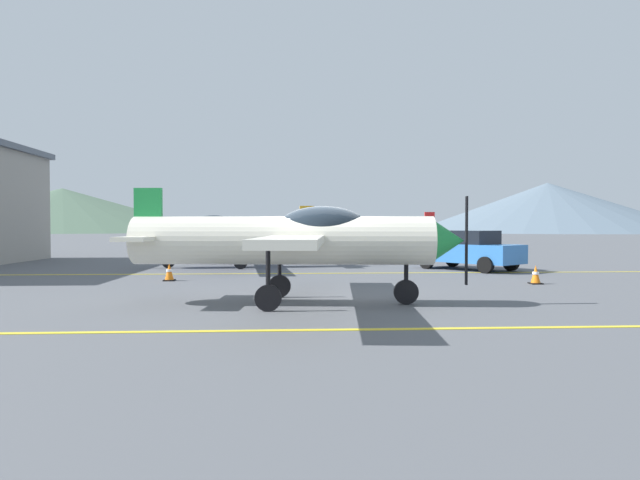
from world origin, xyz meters
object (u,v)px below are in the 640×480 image
object	(u,v)px
airplane_near	(296,239)
car_sedan	(467,249)
airplane_far	(377,230)
traffic_cone_front	(536,275)
airplane_mid	(228,233)
traffic_cone_side	(169,272)

from	to	relation	value
airplane_near	car_sedan	bearing A→B (deg)	52.39
airplane_far	traffic_cone_front	bearing A→B (deg)	-83.42
airplane_far	traffic_cone_front	size ratio (longest dim) A/B	15.24
car_sedan	traffic_cone_front	world-z (taller)	car_sedan
airplane_near	traffic_cone_front	distance (m)	8.54
airplane_near	traffic_cone_front	xyz separation A→B (m)	(7.52, 3.85, -1.23)
airplane_near	car_sedan	size ratio (longest dim) A/B	2.00
airplane_near	airplane_far	bearing A→B (deg)	75.95
airplane_mid	traffic_cone_front	xyz separation A→B (m)	(10.32, -7.35, -1.23)
car_sedan	traffic_cone_front	xyz separation A→B (m)	(0.34, -5.48, -0.56)
airplane_mid	airplane_far	xyz separation A→B (m)	(8.25, 10.59, 0.00)
airplane_near	traffic_cone_front	world-z (taller)	airplane_near
airplane_far	car_sedan	size ratio (longest dim) A/B	1.99
airplane_mid	traffic_cone_side	world-z (taller)	airplane_mid
airplane_far	traffic_cone_front	world-z (taller)	airplane_far
airplane_near	traffic_cone_side	xyz separation A→B (m)	(-4.11, 5.48, -1.23)
airplane_mid	airplane_far	size ratio (longest dim) A/B	1.00
airplane_near	airplane_mid	size ratio (longest dim) A/B	1.00
airplane_far	traffic_cone_front	distance (m)	18.10
airplane_far	traffic_cone_front	xyz separation A→B (m)	(2.07, -17.93, -1.23)
airplane_mid	airplane_far	distance (m)	13.42
airplane_near	airplane_far	xyz separation A→B (m)	(5.45, 21.78, 0.00)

